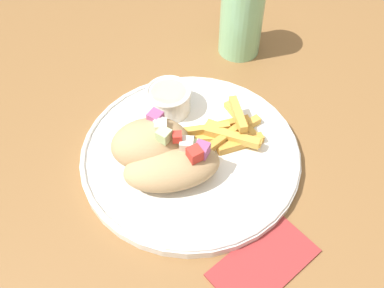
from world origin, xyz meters
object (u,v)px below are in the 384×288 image
(plate, at_px, (192,155))
(water_glass, at_px, (241,23))
(pita_sandwich_far, at_px, (151,143))
(sauce_ramekin, at_px, (169,99))
(fries_pile, at_px, (231,131))
(pita_sandwich_near, at_px, (173,167))

(plate, distance_m, water_glass, 0.27)
(pita_sandwich_far, height_order, sauce_ramekin, pita_sandwich_far)
(sauce_ramekin, bearing_deg, fries_pile, -74.91)
(plate, relative_size, sauce_ramekin, 4.56)
(sauce_ramekin, bearing_deg, pita_sandwich_near, -129.50)
(plate, relative_size, pita_sandwich_far, 2.36)
(pita_sandwich_far, relative_size, fries_pile, 1.12)
(water_glass, bearing_deg, fries_pile, -140.92)
(pita_sandwich_near, relative_size, water_glass, 1.16)
(pita_sandwich_far, distance_m, fries_pile, 0.12)
(plate, distance_m, sauce_ramekin, 0.10)
(pita_sandwich_far, xyz_separation_m, sauce_ramekin, (0.08, 0.05, -0.01))
(pita_sandwich_near, relative_size, pita_sandwich_far, 1.11)
(water_glass, bearing_deg, plate, -152.42)
(pita_sandwich_near, distance_m, sauce_ramekin, 0.13)
(plate, relative_size, pita_sandwich_near, 2.13)
(plate, bearing_deg, fries_pile, -14.41)
(fries_pile, distance_m, sauce_ramekin, 0.11)
(pita_sandwich_near, height_order, sauce_ramekin, pita_sandwich_near)
(plate, xyz_separation_m, pita_sandwich_near, (-0.05, -0.01, 0.03))
(pita_sandwich_near, relative_size, fries_pile, 1.24)
(pita_sandwich_far, bearing_deg, pita_sandwich_near, -58.41)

